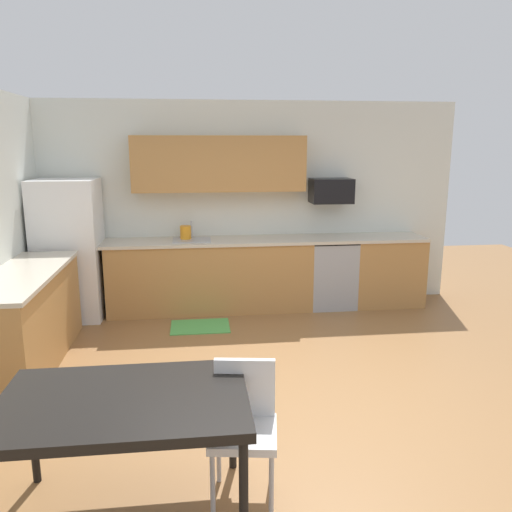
{
  "coord_description": "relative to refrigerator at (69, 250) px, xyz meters",
  "views": [
    {
      "loc": [
        -0.63,
        -4.19,
        2.16
      ],
      "look_at": [
        0.0,
        1.0,
        1.0
      ],
      "focal_mm": 35.86,
      "sensor_mm": 36.0,
      "label": 1
    }
  ],
  "objects": [
    {
      "name": "floor_mat",
      "position": [
        1.58,
        -0.57,
        -0.86
      ],
      "size": [
        0.7,
        0.5,
        0.01
      ],
      "primitive_type": "cube",
      "color": "#4CA54C",
      "rests_on": "ground"
    },
    {
      "name": "microwave",
      "position": [
        3.35,
        0.18,
        0.68
      ],
      "size": [
        0.54,
        0.36,
        0.32
      ],
      "primitive_type": "cube",
      "color": "black"
    },
    {
      "name": "upper_cabinets_back",
      "position": [
        1.88,
        0.21,
        1.03
      ],
      "size": [
        2.2,
        0.34,
        0.7
      ],
      "primitive_type": "cube",
      "color": "#AD7A42"
    },
    {
      "name": "chair_near_table",
      "position": [
        1.82,
        -3.59,
        -0.36
      ],
      "size": [
        0.46,
        0.46,
        0.85
      ],
      "color": "white",
      "rests_on": "ground"
    },
    {
      "name": "sink_basin",
      "position": [
        1.51,
        0.08,
        0.01
      ],
      "size": [
        0.48,
        0.4,
        0.14
      ],
      "primitive_type": "cube",
      "color": "#A5A8AD",
      "rests_on": "countertop_back"
    },
    {
      "name": "cabinet_run_left",
      "position": [
        -0.12,
        -1.42,
        -0.42
      ],
      "size": [
        0.6,
        2.0,
        0.9
      ],
      "primitive_type": "cube",
      "color": "#AD7A42",
      "rests_on": "ground"
    },
    {
      "name": "countertop_left",
      "position": [
        -0.12,
        -1.42,
        0.05
      ],
      "size": [
        0.64,
        2.0,
        0.04
      ],
      "primitive_type": "cube",
      "color": "beige",
      "rests_on": "cabinet_run_left"
    },
    {
      "name": "dining_table",
      "position": [
        1.13,
        -3.71,
        -0.17
      ],
      "size": [
        1.4,
        0.9,
        0.76
      ],
      "color": "black",
      "rests_on": "ground"
    },
    {
      "name": "cabinet_run_back",
      "position": [
        1.74,
        0.08,
        -0.42
      ],
      "size": [
        2.62,
        0.6,
        0.9
      ],
      "primitive_type": "cube",
      "color": "#AD7A42",
      "rests_on": "ground"
    },
    {
      "name": "wall_back",
      "position": [
        2.18,
        0.43,
        0.48
      ],
      "size": [
        5.8,
        0.1,
        2.7
      ],
      "primitive_type": "cube",
      "color": "silver",
      "rests_on": "ground"
    },
    {
      "name": "countertop_back",
      "position": [
        2.18,
        0.08,
        0.05
      ],
      "size": [
        4.8,
        0.64,
        0.04
      ],
      "primitive_type": "cube",
      "color": "beige",
      "rests_on": "cabinet_run_back"
    },
    {
      "name": "refrigerator",
      "position": [
        0.0,
        0.0,
        0.0
      ],
      "size": [
        0.76,
        0.7,
        1.73
      ],
      "primitive_type": "cube",
      "color": "white",
      "rests_on": "ground"
    },
    {
      "name": "ground_plane",
      "position": [
        2.18,
        -2.22,
        -0.87
      ],
      "size": [
        12.0,
        12.0,
        0.0
      ],
      "primitive_type": "plane",
      "color": "olive"
    },
    {
      "name": "kettle",
      "position": [
        1.43,
        0.13,
        0.15
      ],
      "size": [
        0.14,
        0.14,
        0.2
      ],
      "primitive_type": "cylinder",
      "color": "orange",
      "rests_on": "countertop_back"
    },
    {
      "name": "sink_faucet",
      "position": [
        1.51,
        0.26,
        0.17
      ],
      "size": [
        0.02,
        0.02,
        0.24
      ],
      "primitive_type": "cylinder",
      "color": "#B2B5BA",
      "rests_on": "countertop_back"
    },
    {
      "name": "cabinet_run_back_right",
      "position": [
        4.11,
        0.08,
        -0.42
      ],
      "size": [
        0.93,
        0.6,
        0.9
      ],
      "primitive_type": "cube",
      "color": "#AD7A42",
      "rests_on": "ground"
    },
    {
      "name": "oven_range",
      "position": [
        3.35,
        0.08,
        -0.41
      ],
      "size": [
        0.6,
        0.6,
        0.91
      ],
      "color": "#999BA0",
      "rests_on": "ground"
    }
  ]
}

